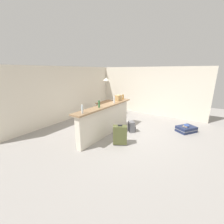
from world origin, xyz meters
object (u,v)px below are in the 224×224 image
object	(u,v)px
dining_table	(108,104)
pendant_lamp	(106,79)
grocery_bag	(118,98)
book_stack	(186,126)
bottle_clear	(82,109)
suitcase_upright_olive	(120,135)
bottle_amber	(123,97)
suitcase_flat_navy	(186,129)
backpack_grey	(132,127)
dining_chair_near_partition	(116,108)
bottle_white	(114,100)
bottle_green	(99,104)

from	to	relation	value
dining_table	pendant_lamp	xyz separation A→B (m)	(-0.06, 0.06, 1.25)
grocery_bag	book_stack	size ratio (longest dim) A/B	0.94
bottle_clear	suitcase_upright_olive	world-z (taller)	bottle_clear
bottle_amber	suitcase_flat_navy	size ratio (longest dim) A/B	0.24
dining_table	backpack_grey	bearing A→B (deg)	-121.70
bottle_amber	dining_chair_near_partition	size ratio (longest dim) A/B	0.22
dining_table	suitcase_upright_olive	distance (m)	3.16
bottle_white	backpack_grey	bearing A→B (deg)	-61.83
dining_table	book_stack	xyz separation A→B (m)	(-0.06, -3.73, -0.40)
suitcase_flat_navy	backpack_grey	world-z (taller)	backpack_grey
bottle_white	dining_chair_near_partition	xyz separation A→B (m)	(1.44, 0.82, -0.74)
bottle_amber	pendant_lamp	world-z (taller)	pendant_lamp
dining_chair_near_partition	suitcase_upright_olive	size ratio (longest dim) A/B	1.39
pendant_lamp	grocery_bag	bearing A→B (deg)	-127.19
suitcase_flat_navy	backpack_grey	distance (m)	2.14
bottle_clear	book_stack	size ratio (longest dim) A/B	0.91
dining_table	dining_chair_near_partition	size ratio (longest dim) A/B	1.18
book_stack	bottle_clear	bearing A→B (deg)	142.89
suitcase_flat_navy	pendant_lamp	bearing A→B (deg)	90.41
bottle_amber	pendant_lamp	xyz separation A→B (m)	(0.65, 1.33, 0.66)
bottle_white	bottle_amber	world-z (taller)	bottle_white
book_stack	backpack_grey	bearing A→B (deg)	123.33
suitcase_flat_navy	bottle_clear	bearing A→B (deg)	142.85
grocery_bag	suitcase_flat_navy	bearing A→B (deg)	-67.91
grocery_bag	dining_chair_near_partition	distance (m)	1.39
bottle_white	suitcase_flat_navy	xyz separation A→B (m)	(1.51, -2.39, -1.14)
suitcase_flat_navy	backpack_grey	bearing A→B (deg)	123.52
bottle_amber	book_stack	size ratio (longest dim) A/B	0.74
bottle_clear	dining_chair_near_partition	xyz separation A→B (m)	(3.10, 0.81, -0.74)
backpack_grey	pendant_lamp	bearing A→B (deg)	60.41
bottle_green	suitcase_flat_navy	size ratio (longest dim) A/B	0.27
grocery_bag	suitcase_upright_olive	xyz separation A→B (m)	(-1.29, -0.86, -0.91)
bottle_green	dining_table	bearing A→B (deg)	28.88
bottle_clear	dining_chair_near_partition	bearing A→B (deg)	14.65
suitcase_upright_olive	book_stack	size ratio (longest dim) A/B	2.41
grocery_bag	bottle_amber	bearing A→B (deg)	-4.71
bottle_amber	dining_chair_near_partition	bearing A→B (deg)	50.09
bottle_green	bottle_white	world-z (taller)	same
bottle_white	suitcase_upright_olive	size ratio (longest dim) A/B	0.35
bottle_green	dining_chair_near_partition	xyz separation A→B (m)	(2.29, 0.78, -0.74)
pendant_lamp	book_stack	size ratio (longest dim) A/B	2.58
bottle_clear	grocery_bag	distance (m)	2.15
backpack_grey	bottle_white	bearing A→B (deg)	118.17
bottle_green	bottle_clear	bearing A→B (deg)	-177.81
bottle_clear	bottle_green	world-z (taller)	bottle_clear
suitcase_upright_olive	backpack_grey	xyz separation A→B (m)	(1.12, 0.13, -0.13)
suitcase_flat_navy	suitcase_upright_olive	distance (m)	2.84
suitcase_flat_navy	book_stack	distance (m)	0.14
bottle_green	book_stack	bearing A→B (deg)	-45.87
bottle_white	dining_chair_near_partition	bearing A→B (deg)	29.60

